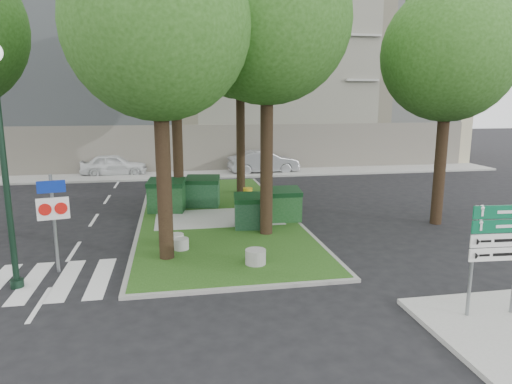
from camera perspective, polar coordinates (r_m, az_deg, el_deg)
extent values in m
plane|color=black|center=(12.07, -3.83, -12.20)|extent=(120.00, 120.00, 0.00)
cube|color=#1F4915|center=(19.66, -5.07, -2.66)|extent=(6.00, 16.00, 0.12)
cube|color=gray|center=(19.66, -5.07, -2.69)|extent=(6.30, 16.30, 0.10)
cube|color=#999993|center=(29.90, -7.92, 2.14)|extent=(42.00, 3.00, 0.12)
cube|color=silver|center=(13.63, -20.72, -10.08)|extent=(5.00, 3.00, 0.01)
cube|color=#C4BB93|center=(37.15, -8.82, 16.20)|extent=(41.00, 12.00, 16.00)
cylinder|color=black|center=(13.61, -11.53, 3.81)|extent=(0.44, 0.44, 6.16)
sphere|color=#234C14|center=(13.64, -12.19, 19.57)|extent=(5.20, 5.20, 5.20)
cylinder|color=black|center=(15.89, 1.34, 6.12)|extent=(0.44, 0.44, 6.72)
sphere|color=#234C14|center=(16.03, 1.41, 20.80)|extent=(5.60, 5.60, 5.60)
cylinder|color=black|center=(20.08, -9.78, 5.87)|extent=(0.44, 0.44, 5.88)
sphere|color=#234C14|center=(20.06, -10.13, 16.06)|extent=(4.80, 4.80, 4.80)
sphere|color=#234C14|center=(20.47, -9.42, 20.73)|extent=(3.60, 3.60, 3.60)
cylinder|color=black|center=(23.28, -1.95, 8.15)|extent=(0.44, 0.44, 7.00)
sphere|color=#234C14|center=(23.42, -2.02, 18.59)|extent=(5.80, 5.80, 5.80)
cylinder|color=black|center=(19.07, 22.16, 4.90)|extent=(0.44, 0.44, 5.88)
sphere|color=#234C14|center=(19.05, 22.99, 15.62)|extent=(5.00, 5.00, 5.00)
sphere|color=#234C14|center=(19.59, 23.84, 20.38)|extent=(3.75, 3.75, 3.75)
cube|color=#0F3714|center=(19.92, -11.11, -0.74)|extent=(1.64, 1.25, 1.17)
cube|color=black|center=(19.79, -11.19, 1.18)|extent=(1.70, 1.33, 0.34)
cube|color=#113A1C|center=(20.66, -6.66, -0.22)|extent=(1.59, 1.22, 1.13)
cube|color=black|center=(20.54, -6.70, 1.57)|extent=(1.65, 1.29, 0.33)
cube|color=black|center=(17.10, -0.42, -2.74)|extent=(1.43, 1.04, 1.05)
cube|color=black|center=(16.96, -0.42, -0.73)|extent=(1.48, 1.11, 0.30)
cube|color=#123D15|center=(18.15, 3.33, -1.88)|extent=(1.38, 0.95, 1.08)
cube|color=black|center=(18.01, 3.35, 0.06)|extent=(1.43, 1.02, 0.31)
cylinder|color=#A8A7A2|center=(15.31, -10.02, -5.91)|extent=(0.54, 0.54, 0.39)
cylinder|color=gray|center=(13.45, -0.06, -8.10)|extent=(0.61, 0.61, 0.43)
cylinder|color=#999A95|center=(14.93, -9.35, -6.41)|extent=(0.50, 0.50, 0.35)
cylinder|color=gold|center=(21.00, -1.03, -0.48)|extent=(0.43, 0.43, 0.75)
cylinder|color=black|center=(13.03, -28.78, 1.05)|extent=(0.16, 0.16, 5.61)
cylinder|color=black|center=(13.71, -27.69, -10.07)|extent=(0.34, 0.34, 0.22)
cylinder|color=slate|center=(14.01, -23.88, -3.69)|extent=(0.11, 0.11, 2.83)
cube|color=navy|center=(13.78, -24.23, 0.63)|extent=(0.73, 0.20, 0.34)
cube|color=white|center=(13.90, -24.03, -1.89)|extent=(0.84, 0.22, 0.62)
cylinder|color=red|center=(13.95, -24.84, -1.91)|extent=(0.34, 0.10, 0.34)
cylinder|color=red|center=(13.85, -23.21, -1.87)|extent=(0.34, 0.10, 0.34)
cylinder|color=slate|center=(11.10, 25.38, -7.87)|extent=(0.08, 0.08, 2.51)
cube|color=#0B5A38|center=(11.10, 28.19, -2.17)|extent=(1.25, 0.12, 0.29)
cube|color=#0B5A38|center=(11.17, 28.04, -3.76)|extent=(1.25, 0.12, 0.29)
cube|color=white|center=(11.25, 27.89, -5.32)|extent=(1.25, 0.12, 0.29)
cube|color=white|center=(11.34, 27.74, -6.87)|extent=(1.25, 0.12, 0.29)
imported|color=white|center=(31.00, -17.34, 3.27)|extent=(4.17, 1.70, 1.42)
imported|color=gray|center=(30.51, 0.95, 3.77)|extent=(4.76, 2.00, 1.53)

